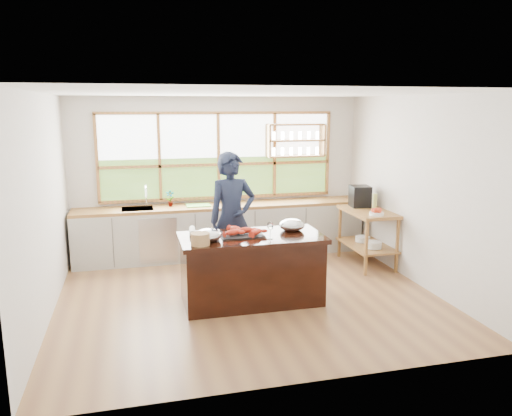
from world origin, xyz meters
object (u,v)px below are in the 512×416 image
object	(u,v)px
cook	(232,219)
wicker_basket	(200,239)
island	(252,269)
espresso_machine	(360,196)

from	to	relation	value
cook	wicker_basket	size ratio (longest dim) A/B	8.30
wicker_basket	island	bearing A→B (deg)	21.80
cook	espresso_machine	distance (m)	2.39
cook	espresso_machine	size ratio (longest dim) A/B	5.50
cook	espresso_machine	bearing A→B (deg)	6.90
island	espresso_machine	size ratio (longest dim) A/B	5.31
island	wicker_basket	xyz separation A→B (m)	(-0.70, -0.28, 0.52)
wicker_basket	cook	bearing A→B (deg)	59.90
island	cook	world-z (taller)	cook
island	wicker_basket	distance (m)	0.92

